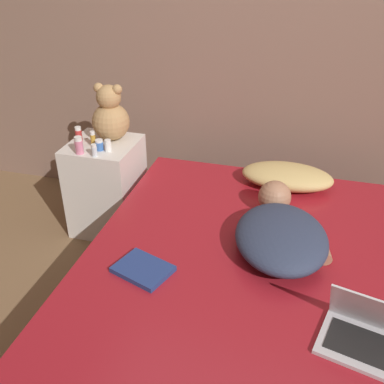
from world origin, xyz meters
The scene contains 15 objects.
ground_plane centered at (0.00, 0.00, 0.00)m, with size 12.00×12.00×0.00m, color brown.
wall_back centered at (0.00, 1.21, 1.30)m, with size 8.00×0.06×2.60m.
bed centered at (0.00, 0.00, 0.22)m, with size 1.62×1.86×0.45m.
nightstand centered at (-1.08, 0.69, 0.30)m, with size 0.41×0.41×0.61m.
pillow centered at (0.05, 0.75, 0.51)m, with size 0.52×0.29×0.12m.
person_lying centered at (0.08, 0.16, 0.52)m, with size 0.52×0.73×0.17m.
laptop centered at (0.42, -0.35, 0.50)m, with size 0.33×0.29×0.22m.
teddy_bear centered at (-1.04, 0.76, 0.76)m, with size 0.23×0.23×0.35m.
bottle_pink centered at (-1.14, 0.52, 0.66)m, with size 0.05×0.05×0.10m.
bottle_red centered at (-1.23, 0.68, 0.65)m, with size 0.04×0.04×0.09m.
bottle_amber centered at (-1.11, 0.64, 0.65)m, with size 0.03×0.03×0.09m.
bottle_blue centered at (-1.05, 0.60, 0.64)m, with size 0.05×0.05×0.07m.
bottle_clear centered at (-1.04, 0.51, 0.64)m, with size 0.03×0.03×0.07m.
bottle_white centered at (-0.99, 0.59, 0.64)m, with size 0.04×0.04×0.07m.
book centered at (-0.48, -0.19, 0.46)m, with size 0.28×0.25×0.02m.
Camera 1 is at (0.13, -1.60, 1.74)m, focal length 42.00 mm.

